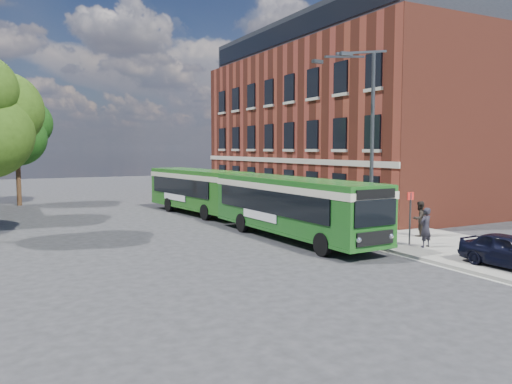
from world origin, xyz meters
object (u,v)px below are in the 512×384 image
bus_front (292,202)px  parked_car (511,251)px  bus_rear (198,187)px  street_lamp (366,142)px

bus_front → parked_car: 10.09m
bus_front → parked_car: bearing=-69.5°
parked_car → bus_rear: bearing=99.1°
street_lamp → bus_rear: (-3.46, 13.39, -2.96)m
street_lamp → parked_car: (0.71, -7.26, -4.01)m
street_lamp → bus_front: 4.60m
bus_front → parked_car: bus_front is taller
street_lamp → bus_rear: bearing=104.5°
bus_rear → parked_car: 21.09m
street_lamp → bus_front: size_ratio=0.76×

